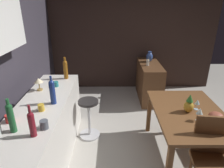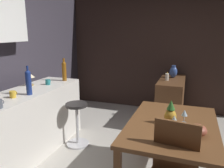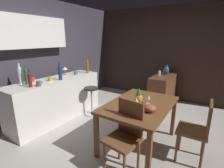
# 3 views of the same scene
# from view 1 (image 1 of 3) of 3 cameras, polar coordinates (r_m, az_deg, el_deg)

# --- Properties ---
(ground_plane) EXTENTS (9.00, 9.00, 0.00)m
(ground_plane) POSITION_cam_1_polar(r_m,az_deg,el_deg) (3.17, 11.52, -19.09)
(ground_plane) COLOR #B7B2A8
(wall_side_right) EXTENTS (0.10, 4.40, 2.60)m
(wall_side_right) POSITION_cam_1_polar(r_m,az_deg,el_deg) (4.92, 3.42, 13.51)
(wall_side_right) COLOR #33231E
(wall_side_right) RESTS_ON ground_plane
(dining_table) EXTENTS (1.32, 0.90, 0.74)m
(dining_table) POSITION_cam_1_polar(r_m,az_deg,el_deg) (2.88, 21.08, -8.82)
(dining_table) COLOR brown
(dining_table) RESTS_ON ground_plane
(kitchen_counter) EXTENTS (2.10, 0.60, 0.90)m
(kitchen_counter) POSITION_cam_1_polar(r_m,az_deg,el_deg) (2.89, -18.46, -13.23)
(kitchen_counter) COLOR silver
(kitchen_counter) RESTS_ON ground_plane
(sideboard_cabinet) EXTENTS (1.10, 0.44, 0.82)m
(sideboard_cabinet) POSITION_cam_1_polar(r_m,az_deg,el_deg) (4.56, 10.55, 0.76)
(sideboard_cabinet) COLOR #56351E
(sideboard_cabinet) RESTS_ON ground_plane
(chair_near_window) EXTENTS (0.45, 0.45, 0.96)m
(chair_near_window) POSITION_cam_1_polar(r_m,az_deg,el_deg) (2.55, 26.60, -18.02)
(chair_near_window) COLOR brown
(chair_near_window) RESTS_ON ground_plane
(bar_stool) EXTENTS (0.34, 0.34, 0.66)m
(bar_stool) POSITION_cam_1_polar(r_m,az_deg,el_deg) (3.27, -6.62, -9.53)
(bar_stool) COLOR #262323
(bar_stool) RESTS_ON ground_plane
(wine_glass_left) EXTENTS (0.06, 0.06, 0.14)m
(wine_glass_left) POSITION_cam_1_polar(r_m,az_deg,el_deg) (2.88, 23.28, -4.85)
(wine_glass_left) COLOR silver
(wine_glass_left) RESTS_ON dining_table
(wine_glass_right) EXTENTS (0.08, 0.08, 0.17)m
(wine_glass_right) POSITION_cam_1_polar(r_m,az_deg,el_deg) (2.62, 23.89, -7.22)
(wine_glass_right) COLOR silver
(wine_glass_right) RESTS_ON dining_table
(pineapple_centerpiece) EXTENTS (0.12, 0.12, 0.25)m
(pineapple_centerpiece) POSITION_cam_1_polar(r_m,az_deg,el_deg) (2.78, 21.21, -5.52)
(pineapple_centerpiece) COLOR gold
(pineapple_centerpiece) RESTS_ON dining_table
(fruit_bowl) EXTENTS (0.17, 0.17, 0.11)m
(fruit_bowl) POSITION_cam_1_polar(r_m,az_deg,el_deg) (2.75, 27.68, -8.26)
(fruit_bowl) COLOR #9E4C38
(fruit_bowl) RESTS_ON dining_table
(wine_bottle_ruby) EXTENTS (0.06, 0.06, 0.33)m
(wine_bottle_ruby) POSITION_cam_1_polar(r_m,az_deg,el_deg) (2.02, -22.03, -10.33)
(wine_bottle_ruby) COLOR maroon
(wine_bottle_ruby) RESTS_ON kitchen_counter
(wine_bottle_amber) EXTENTS (0.07, 0.07, 0.36)m
(wine_bottle_amber) POSITION_cam_1_polar(r_m,az_deg,el_deg) (3.33, -13.21, 4.31)
(wine_bottle_amber) COLOR #8C5114
(wine_bottle_amber) RESTS_ON kitchen_counter
(wine_bottle_green) EXTENTS (0.06, 0.06, 0.36)m
(wine_bottle_green) POSITION_cam_1_polar(r_m,az_deg,el_deg) (2.15, -27.03, -8.33)
(wine_bottle_green) COLOR #1E592D
(wine_bottle_green) RESTS_ON kitchen_counter
(wine_bottle_cobalt) EXTENTS (0.07, 0.07, 0.37)m
(wine_bottle_cobalt) POSITION_cam_1_polar(r_m,az_deg,el_deg) (2.54, -16.75, -1.95)
(wine_bottle_cobalt) COLOR navy
(wine_bottle_cobalt) RESTS_ON kitchen_counter
(cup_teal) EXTENTS (0.11, 0.07, 0.08)m
(cup_teal) POSITION_cam_1_polar(r_m,az_deg,el_deg) (3.09, -15.75, 0.01)
(cup_teal) COLOR teal
(cup_teal) RESTS_ON kitchen_counter
(cup_red) EXTENTS (0.13, 0.09, 0.08)m
(cup_red) POSITION_cam_1_polar(r_m,az_deg,el_deg) (2.39, -27.25, -8.71)
(cup_red) COLOR red
(cup_red) RESTS_ON kitchen_counter
(cup_slate) EXTENTS (0.12, 0.08, 0.09)m
(cup_slate) POSITION_cam_1_polar(r_m,az_deg,el_deg) (2.14, -18.88, -10.92)
(cup_slate) COLOR #515660
(cup_slate) RESTS_ON kitchen_counter
(cup_mustard) EXTENTS (0.11, 0.07, 0.08)m
(cup_mustard) POSITION_cam_1_polar(r_m,az_deg,el_deg) (2.48, -19.63, -6.35)
(cup_mustard) COLOR gold
(cup_mustard) RESTS_ON kitchen_counter
(counter_lamp) EXTENTS (0.13, 0.13, 0.19)m
(counter_lamp) POSITION_cam_1_polar(r_m,az_deg,el_deg) (2.99, -20.30, 0.71)
(counter_lamp) COLOR #A58447
(counter_lamp) RESTS_ON kitchen_counter
(pillar_candle_tall) EXTENTS (0.06, 0.06, 0.15)m
(pillar_candle_tall) POSITION_cam_1_polar(r_m,az_deg,el_deg) (4.28, 10.23, 6.04)
(pillar_candle_tall) COLOR white
(pillar_candle_tall) RESTS_ON sideboard_cabinet
(vase_ceramic_blue) EXTENTS (0.14, 0.14, 0.23)m
(vase_ceramic_blue) POSITION_cam_1_polar(r_m,az_deg,el_deg) (4.55, 10.69, 7.63)
(vase_ceramic_blue) COLOR #334C8C
(vase_ceramic_blue) RESTS_ON sideboard_cabinet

